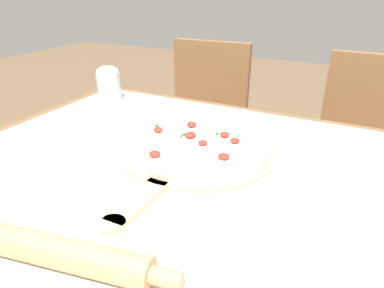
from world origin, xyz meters
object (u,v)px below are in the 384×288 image
chair_right (362,152)px  rolling_pin (43,249)px  pizza_peel (195,150)px  flour_cup (109,83)px  chair_left (203,123)px  pizza (197,141)px

chair_right → rolling_pin: bearing=-109.2°
rolling_pin → pizza_peel: bearing=84.4°
pizza_peel → rolling_pin: size_ratio=1.29×
flour_cup → chair_left: bearing=72.8°
pizza_peel → chair_right: 0.87m
pizza → rolling_pin: 0.45m
pizza_peel → chair_left: (-0.31, 0.73, -0.25)m
pizza_peel → chair_left: 0.83m
pizza → flour_cup: bearing=153.7°
chair_left → rolling_pin: bearing=-79.1°
rolling_pin → flour_cup: 0.80m
pizza → flour_cup: size_ratio=3.05×
chair_left → flour_cup: bearing=-109.4°
rolling_pin → chair_right: chair_right is taller
flour_cup → pizza_peel: bearing=-27.8°
rolling_pin → chair_right: 1.27m
pizza_peel → flour_cup: (-0.46, 0.24, 0.06)m
pizza_peel → flour_cup: 0.53m
pizza_peel → rolling_pin: 0.43m
pizza → chair_left: bearing=113.7°
pizza_peel → pizza: (-0.00, 0.02, 0.02)m
chair_left → flour_cup: chair_left is taller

